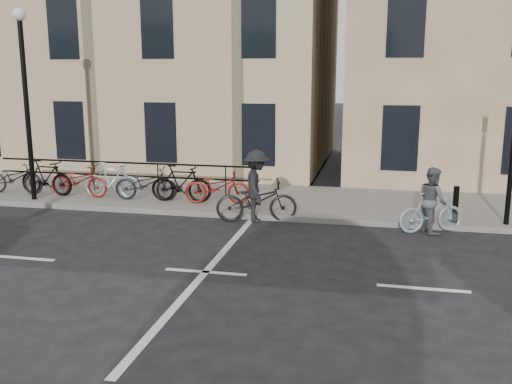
# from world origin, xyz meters

# --- Properties ---
(ground) EXTENTS (120.00, 120.00, 0.00)m
(ground) POSITION_xyz_m (0.00, 0.00, 0.00)
(ground) COLOR black
(ground) RESTS_ON ground
(sidewalk) EXTENTS (46.00, 4.00, 0.15)m
(sidewalk) POSITION_xyz_m (-4.00, 6.00, 0.07)
(sidewalk) COLOR slate
(sidewalk) RESTS_ON ground
(building_west) EXTENTS (20.00, 10.00, 10.00)m
(building_west) POSITION_xyz_m (-9.00, 13.00, 5.15)
(building_west) COLOR #C4B384
(building_west) RESTS_ON sidewalk
(lamp_post) EXTENTS (0.36, 0.36, 5.28)m
(lamp_post) POSITION_xyz_m (-6.50, 4.40, 3.49)
(lamp_post) COLOR black
(lamp_post) RESTS_ON sidewalk
(bollard_east) EXTENTS (0.14, 0.14, 0.90)m
(bollard_east) POSITION_xyz_m (5.00, 4.25, 0.60)
(bollard_east) COLOR black
(bollard_east) RESTS_ON sidewalk
(parked_bikes) EXTENTS (8.30, 1.23, 1.05)m
(parked_bikes) POSITION_xyz_m (-4.35, 5.04, 0.64)
(parked_bikes) COLOR black
(parked_bikes) RESTS_ON sidewalk
(cyclist_grey) EXTENTS (1.67, 1.08, 1.57)m
(cyclist_grey) POSITION_xyz_m (4.41, 3.78, 0.63)
(cyclist_grey) COLOR #93B7C1
(cyclist_grey) RESTS_ON ground
(cyclist_dark) EXTENTS (2.17, 1.31, 1.83)m
(cyclist_dark) POSITION_xyz_m (0.15, 3.90, 0.72)
(cyclist_dark) COLOR black
(cyclist_dark) RESTS_ON ground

